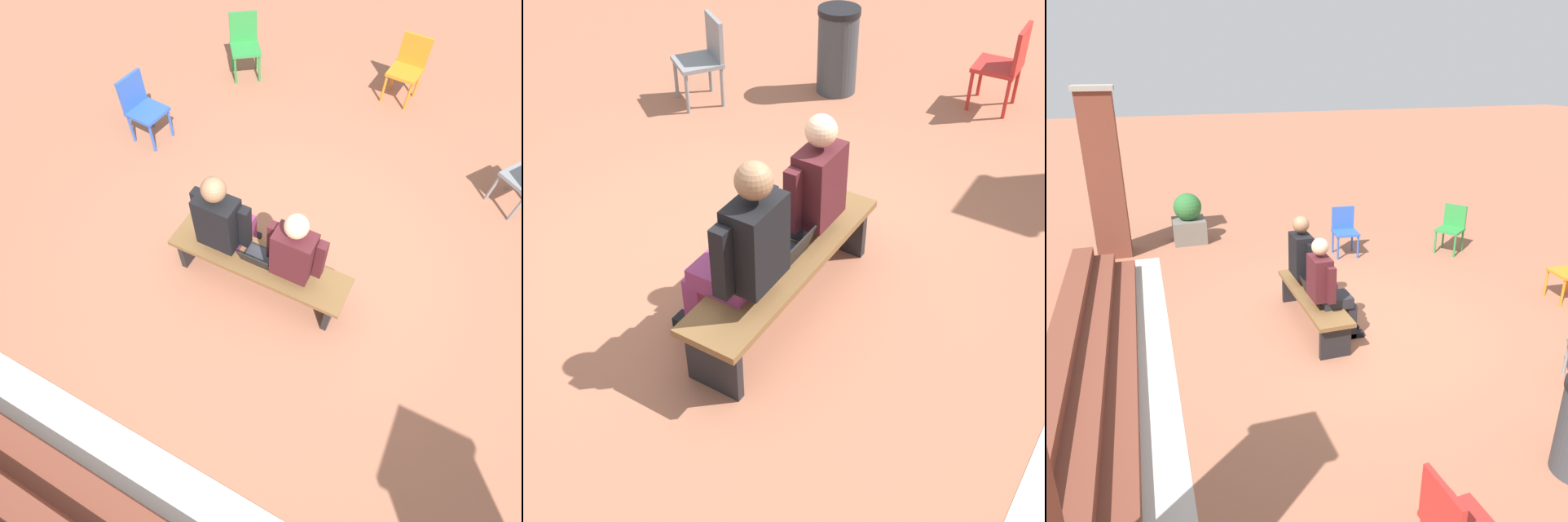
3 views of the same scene
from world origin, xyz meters
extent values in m
plane|color=#9E6047|center=(0.00, 0.00, 0.00)|extent=(60.00, 60.00, 0.00)
cube|color=#B7B2A8|center=(0.21, 2.37, 0.00)|extent=(6.37, 0.40, 0.01)
cube|color=brown|center=(0.21, 3.02, 0.07)|extent=(5.57, 0.90, 0.15)
cube|color=brown|center=(0.21, 3.17, 0.22)|extent=(5.57, 0.60, 0.15)
cube|color=brown|center=(0.21, 3.32, 0.38)|extent=(5.57, 0.30, 0.15)
cube|color=brown|center=(3.84, 2.90, 1.40)|extent=(0.56, 0.56, 2.79)
cube|color=gray|center=(3.84, 2.90, 2.83)|extent=(0.64, 0.64, 0.08)
cube|color=brown|center=(0.21, 0.38, 0.42)|extent=(1.80, 0.44, 0.05)
cube|color=black|center=(-0.59, 0.38, 0.20)|extent=(0.06, 0.37, 0.40)
cube|color=black|center=(1.01, 0.38, 0.20)|extent=(0.06, 0.37, 0.40)
cube|color=#232328|center=(-0.15, 0.22, 0.51)|extent=(0.32, 0.37, 0.13)
cube|color=#232328|center=(-0.23, 0.03, 0.23)|extent=(0.10, 0.11, 0.45)
cube|color=black|center=(-0.23, -0.02, 0.03)|extent=(0.10, 0.22, 0.06)
cube|color=#232328|center=(-0.07, 0.03, 0.23)|extent=(0.10, 0.11, 0.45)
cube|color=black|center=(-0.07, -0.02, 0.03)|extent=(0.10, 0.22, 0.06)
cube|color=#47191E|center=(-0.15, 0.42, 0.83)|extent=(0.35, 0.22, 0.52)
cube|color=#195133|center=(-0.15, 0.31, 0.79)|extent=(0.05, 0.01, 0.31)
cube|color=#47191E|center=(-0.37, 0.36, 0.81)|extent=(0.08, 0.09, 0.44)
cube|color=#47191E|center=(0.07, 0.36, 0.81)|extent=(0.08, 0.09, 0.44)
sphere|color=#DBAD89|center=(-0.15, 0.42, 1.22)|extent=(0.20, 0.20, 0.20)
cube|color=#7F2D5B|center=(0.59, 0.21, 0.51)|extent=(0.34, 0.40, 0.14)
cube|color=#7F2D5B|center=(0.50, 0.01, 0.23)|extent=(0.11, 0.12, 0.45)
cube|color=black|center=(0.50, -0.05, 0.03)|extent=(0.11, 0.24, 0.07)
cube|color=#7F2D5B|center=(0.68, 0.01, 0.23)|extent=(0.11, 0.12, 0.45)
cube|color=black|center=(0.68, -0.05, 0.03)|extent=(0.11, 0.24, 0.07)
cube|color=black|center=(0.59, 0.42, 0.86)|extent=(0.38, 0.24, 0.55)
cube|color=black|center=(0.35, 0.35, 0.84)|extent=(0.09, 0.10, 0.47)
cube|color=black|center=(0.83, 0.35, 0.84)|extent=(0.09, 0.10, 0.47)
sphere|color=#8C6647|center=(0.59, 0.42, 1.27)|extent=(0.22, 0.22, 0.22)
cube|color=black|center=(0.20, 0.34, 0.46)|extent=(0.32, 0.22, 0.02)
cube|color=#2D2D33|center=(0.20, 0.33, 0.47)|extent=(0.29, 0.15, 0.00)
cube|color=black|center=(0.20, 0.48, 0.57)|extent=(0.32, 0.07, 0.19)
cube|color=#33519E|center=(0.20, 0.48, 0.57)|extent=(0.28, 0.06, 0.17)
cube|color=#2D893D|center=(2.07, -2.83, 0.42)|extent=(0.59, 0.59, 0.04)
cube|color=#2D893D|center=(2.18, -2.98, 0.64)|extent=(0.35, 0.26, 0.40)
cylinder|color=#2D893D|center=(2.11, -2.57, 0.20)|extent=(0.04, 0.04, 0.40)
cylinder|color=#2D893D|center=(1.82, -2.78, 0.20)|extent=(0.04, 0.04, 0.40)
cylinder|color=#2D893D|center=(2.32, -2.87, 0.20)|extent=(0.04, 0.04, 0.40)
cylinder|color=#2D893D|center=(2.03, -3.08, 0.20)|extent=(0.04, 0.04, 0.40)
cube|color=red|center=(-3.39, 0.77, 0.64)|extent=(0.40, 0.06, 0.40)
cube|color=#2D56B7|center=(2.50, -0.99, 0.42)|extent=(0.46, 0.46, 0.04)
cube|color=#2D56B7|center=(2.69, -1.01, 0.64)|extent=(0.08, 0.40, 0.40)
cylinder|color=#2D56B7|center=(2.34, -0.79, 0.20)|extent=(0.04, 0.04, 0.40)
cylinder|color=#2D56B7|center=(2.30, -1.15, 0.20)|extent=(0.04, 0.04, 0.40)
cylinder|color=#2D56B7|center=(2.70, -0.83, 0.20)|extent=(0.04, 0.04, 0.40)
cylinder|color=#2D56B7|center=(2.66, -1.19, 0.20)|extent=(0.04, 0.04, 0.40)
cube|color=orange|center=(-0.18, -3.32, 0.42)|extent=(0.46, 0.46, 0.04)
cylinder|color=orange|center=(0.02, -3.15, 0.20)|extent=(0.04, 0.04, 0.40)
cylinder|color=orange|center=(-0.34, -3.12, 0.20)|extent=(0.04, 0.04, 0.40)
cylinder|color=orange|center=(-0.02, -3.51, 0.20)|extent=(0.04, 0.04, 0.40)
cylinder|color=gray|center=(-1.70, -1.90, 0.20)|extent=(0.04, 0.04, 0.40)
cube|color=#6B665B|center=(4.12, 1.56, 0.22)|extent=(0.60, 0.60, 0.44)
sphere|color=#2D6B33|center=(4.12, 1.56, 0.68)|extent=(0.52, 0.52, 0.52)
camera|label=1|loc=(-0.78, 2.27, 3.71)|focal=28.00mm
camera|label=2|loc=(3.29, 2.27, 3.40)|focal=50.00mm
camera|label=3|loc=(-5.36, 2.27, 3.20)|focal=35.00mm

